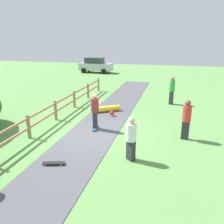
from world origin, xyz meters
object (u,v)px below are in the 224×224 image
Objects in this scene: bystander_green at (172,89)px; bystander_white at (131,137)px; bystander_red at (187,118)px; skateboard_loose at (54,163)px; parked_car_silver at (96,65)px; skater_fallen at (108,109)px; skater_riding at (95,110)px.

bystander_green reaches higher than bystander_white.
skateboard_loose is at bearing -142.05° from bystander_red.
bystander_green is at bearing -52.95° from parked_car_silver.
bystander_green is at bearing 97.37° from bystander_red.
bystander_green reaches higher than skateboard_loose.
bystander_white reaches higher than skater_fallen.
bystander_red is at bearing 37.95° from skateboard_loose.
bystander_red is 0.97× the size of bystander_green.
skater_riding is 1.08× the size of bystander_white.
skater_fallen is 0.83× the size of bystander_red.
skater_fallen is (-0.18, 2.88, -0.83)m from skater_riding.
skater_riding is 1.20× the size of skater_fallen.
skater_fallen is 0.90× the size of bystander_white.
skateboard_loose is 0.19× the size of parked_car_silver.
skater_fallen is at bearing 114.14° from bystander_white.
skateboard_loose is 5.96m from bystander_red.
bystander_white is at bearing -98.58° from bystander_green.
bystander_red is at bearing -60.73° from parked_car_silver.
skateboard_loose is (-0.34, -3.71, -0.95)m from skater_riding.
bystander_green reaches higher than bystander_red.
skateboard_loose is (-0.16, -6.59, -0.11)m from skater_fallen.
parked_car_silver is (-5.92, 22.47, 0.87)m from skateboard_loose.
skater_riding is 6.77m from bystander_green.
bystander_green is 1.12× the size of bystander_white.
bystander_green is 8.47m from bystander_white.
parked_car_silver reaches higher than bystander_white.
skater_riding is 3.00m from skater_fallen.
skater_riding reaches higher than skater_fallen.
skater_riding is 19.77m from parked_car_silver.
skater_riding reaches higher than bystander_red.
skateboard_loose is at bearing -95.18° from skater_riding.
bystander_red is (4.64, 3.62, 0.93)m from skateboard_loose.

